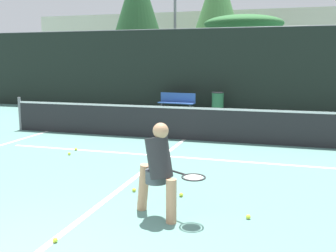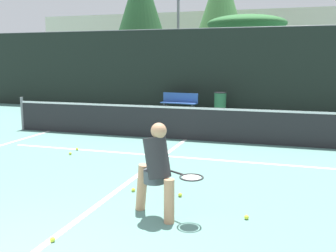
{
  "view_description": "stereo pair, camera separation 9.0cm",
  "coord_description": "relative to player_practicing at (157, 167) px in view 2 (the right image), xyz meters",
  "views": [
    {
      "loc": [
        2.73,
        -2.83,
        2.26
      ],
      "look_at": [
        0.5,
        4.59,
        0.95
      ],
      "focal_mm": 42.0,
      "sensor_mm": 36.0,
      "label": 1
    },
    {
      "loc": [
        2.82,
        -2.81,
        2.26
      ],
      "look_at": [
        0.5,
        4.59,
        0.95
      ],
      "focal_mm": 42.0,
      "sensor_mm": 36.0,
      "label": 2
    }
  ],
  "objects": [
    {
      "name": "player_practicing",
      "position": [
        0.0,
        0.0,
        0.0
      ],
      "size": [
        1.2,
        0.57,
        1.4
      ],
      "rotation": [
        0.0,
        0.0,
        -0.55
      ],
      "color": "tan",
      "rests_on": "ground"
    },
    {
      "name": "tree_west",
      "position": [
        -2.98,
        21.79,
        5.46
      ],
      "size": [
        3.3,
        3.3,
        8.8
      ],
      "color": "brown",
      "rests_on": "ground"
    },
    {
      "name": "parked_car",
      "position": [
        -4.17,
        15.83,
        -0.18
      ],
      "size": [
        1.77,
        4.66,
        1.35
      ],
      "color": "maroon",
      "rests_on": "ground"
    },
    {
      "name": "tennis_ball_scattered_4",
      "position": [
        0.09,
        0.92,
        -0.72
      ],
      "size": [
        0.07,
        0.07,
        0.07
      ],
      "primitive_type": "sphere",
      "color": "#D1E033",
      "rests_on": "ground"
    },
    {
      "name": "floodlight_mast",
      "position": [
        -4.89,
        18.18,
        4.3
      ],
      "size": [
        1.1,
        0.24,
        7.86
      ],
      "color": "slate",
      "rests_on": "ground"
    },
    {
      "name": "court_center_mark",
      "position": [
        -1.05,
        1.81,
        -0.75
      ],
      "size": [
        0.1,
        7.46,
        0.01
      ],
      "primitive_type": "cube",
      "color": "white",
      "rests_on": "ground"
    },
    {
      "name": "tennis_ball_scattered_3",
      "position": [
        -0.75,
        0.93,
        -0.72
      ],
      "size": [
        0.07,
        0.07,
        0.07
      ],
      "primitive_type": "sphere",
      "color": "#D1E033",
      "rests_on": "ground"
    },
    {
      "name": "building_far",
      "position": [
        -1.05,
        26.6,
        2.23
      ],
      "size": [
        36.0,
        2.4,
        5.95
      ],
      "primitive_type": "cube",
      "color": "beige",
      "rests_on": "ground"
    },
    {
      "name": "court_service_line",
      "position": [
        -1.05,
        3.51,
        -0.75
      ],
      "size": [
        8.25,
        0.1,
        0.01
      ],
      "primitive_type": "cube",
      "color": "white",
      "rests_on": "ground"
    },
    {
      "name": "fence_back",
      "position": [
        -1.05,
        11.83,
        1.05
      ],
      "size": [
        24.0,
        0.06,
        3.61
      ],
      "color": "black",
      "rests_on": "ground"
    },
    {
      "name": "tree_mid",
      "position": [
        -7.36,
        18.37,
        5.15
      ],
      "size": [
        3.14,
        3.14,
        8.37
      ],
      "color": "brown",
      "rests_on": "ground"
    },
    {
      "name": "tennis_ball_scattered_5",
      "position": [
        -0.99,
        -1.15,
        -0.72
      ],
      "size": [
        0.07,
        0.07,
        0.07
      ],
      "primitive_type": "sphere",
      "color": "#D1E033",
      "rests_on": "ground"
    },
    {
      "name": "net",
      "position": [
        -1.05,
        5.55,
        -0.24
      ],
      "size": [
        11.09,
        0.09,
        1.07
      ],
      "color": "slate",
      "rests_on": "ground"
    },
    {
      "name": "tennis_ball_scattered_1",
      "position": [
        -3.23,
        2.96,
        -0.72
      ],
      "size": [
        0.07,
        0.07,
        0.07
      ],
      "primitive_type": "sphere",
      "color": "#D1E033",
      "rests_on": "ground"
    },
    {
      "name": "tree_east",
      "position": [
        -0.62,
        16.3,
        3.33
      ],
      "size": [
        4.15,
        4.15,
        4.57
      ],
      "color": "brown",
      "rests_on": "ground"
    },
    {
      "name": "tennis_ball_scattered_6",
      "position": [
        1.25,
        0.3,
        -0.72
      ],
      "size": [
        0.07,
        0.07,
        0.07
      ],
      "primitive_type": "sphere",
      "color": "#D1E033",
      "rests_on": "ground"
    },
    {
      "name": "courtside_bench",
      "position": [
        -2.76,
        10.99,
        -0.28
      ],
      "size": [
        1.63,
        0.57,
        0.86
      ],
      "rotation": [
        0.0,
        0.0,
        -0.12
      ],
      "color": "#2D519E",
      "rests_on": "ground"
    },
    {
      "name": "tennis_ball_scattered_2",
      "position": [
        -3.32,
        3.43,
        -0.72
      ],
      "size": [
        0.07,
        0.07,
        0.07
      ],
      "primitive_type": "sphere",
      "color": "#D1E033",
      "rests_on": "ground"
    },
    {
      "name": "trash_bin",
      "position": [
        -1.03,
        11.09,
        -0.28
      ],
      "size": [
        0.52,
        0.52,
        0.93
      ],
      "color": "#28603D",
      "rests_on": "ground"
    }
  ]
}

